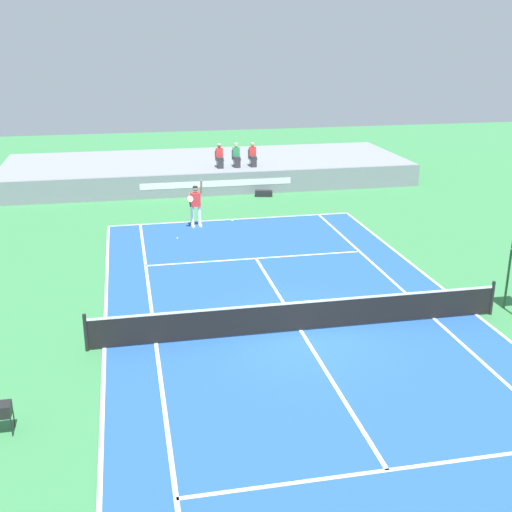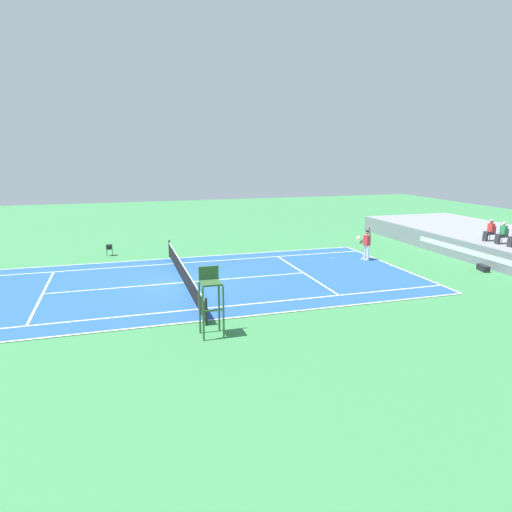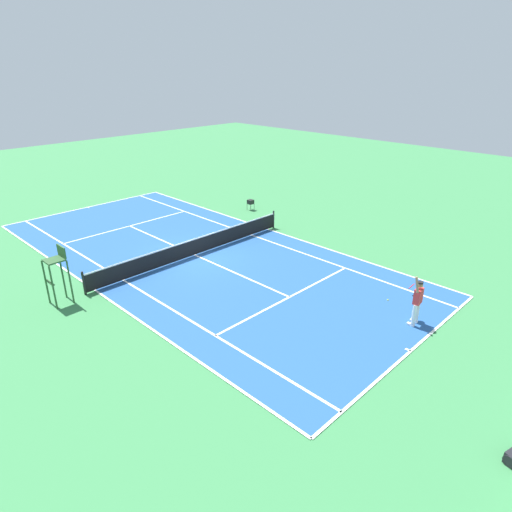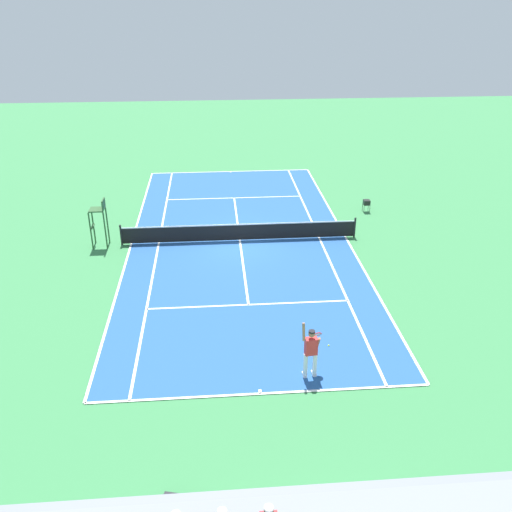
% 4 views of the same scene
% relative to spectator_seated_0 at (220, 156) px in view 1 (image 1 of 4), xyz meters
% --- Properties ---
extents(ground_plane, '(80.00, 80.00, 0.00)m').
position_rel_spectator_seated_0_xyz_m(ground_plane, '(-0.40, -18.05, -1.80)').
color(ground_plane, '#387F47').
extents(court, '(11.08, 23.88, 0.03)m').
position_rel_spectator_seated_0_xyz_m(court, '(-0.40, -18.05, -1.78)').
color(court, '#235193').
rests_on(court, ground).
extents(net, '(11.98, 0.10, 1.07)m').
position_rel_spectator_seated_0_xyz_m(net, '(-0.40, -18.05, -1.27)').
color(net, black).
rests_on(net, ground).
extents(barrier_wall, '(22.49, 0.25, 1.18)m').
position_rel_spectator_seated_0_xyz_m(barrier_wall, '(-0.40, -1.37, -1.20)').
color(barrier_wall, gray).
rests_on(barrier_wall, ground).
extents(bleacher_platform, '(22.49, 7.71, 1.18)m').
position_rel_spectator_seated_0_xyz_m(bleacher_platform, '(-0.40, 2.60, -1.20)').
color(bleacher_platform, gray).
rests_on(bleacher_platform, ground).
extents(spectator_seated_0, '(0.44, 0.60, 1.27)m').
position_rel_spectator_seated_0_xyz_m(spectator_seated_0, '(0.00, 0.00, 0.00)').
color(spectator_seated_0, '#474C56').
rests_on(spectator_seated_0, bleacher_platform).
extents(spectator_seated_1, '(0.44, 0.60, 1.27)m').
position_rel_spectator_seated_0_xyz_m(spectator_seated_1, '(0.92, 0.00, 0.00)').
color(spectator_seated_1, '#474C56').
rests_on(spectator_seated_1, bleacher_platform).
extents(spectator_seated_2, '(0.44, 0.60, 1.27)m').
position_rel_spectator_seated_0_xyz_m(spectator_seated_2, '(1.81, 0.00, 0.00)').
color(spectator_seated_2, '#474C56').
rests_on(spectator_seated_2, bleacher_platform).
extents(tennis_player, '(0.75, 0.68, 2.08)m').
position_rel_spectator_seated_0_xyz_m(tennis_player, '(-2.11, -6.92, -0.80)').
color(tennis_player, white).
rests_on(tennis_player, ground).
extents(tennis_ball, '(0.07, 0.07, 0.07)m').
position_rel_spectator_seated_0_xyz_m(tennis_ball, '(-3.08, -8.55, -1.76)').
color(tennis_ball, '#D1E533').
rests_on(tennis_ball, ground).
extents(equipment_bag, '(0.95, 0.53, 0.32)m').
position_rel_spectator_seated_0_xyz_m(equipment_bag, '(1.97, -2.08, -1.64)').
color(equipment_bag, black).
rests_on(equipment_bag, ground).
extents(ball_hopper, '(0.36, 0.36, 0.70)m').
position_rel_spectator_seated_0_xyz_m(ball_hopper, '(-7.90, -21.58, -1.22)').
color(ball_hopper, black).
rests_on(ball_hopper, ground).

